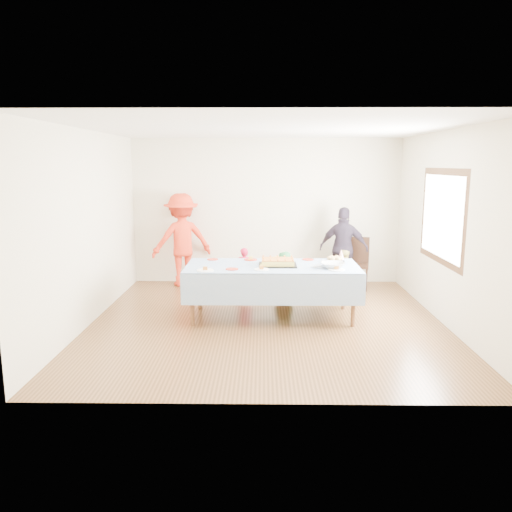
{
  "coord_description": "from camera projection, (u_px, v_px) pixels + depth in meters",
  "views": [
    {
      "loc": [
        -0.06,
        -6.87,
        2.23
      ],
      "look_at": [
        -0.16,
        0.3,
        0.9
      ],
      "focal_mm": 35.0,
      "sensor_mm": 36.0,
      "label": 1
    }
  ],
  "objects": [
    {
      "name": "plate_white_left",
      "position": [
        205.0,
        270.0,
        6.88
      ],
      "size": [
        0.24,
        0.24,
        0.01
      ],
      "primitive_type": "cylinder",
      "color": "white",
      "rests_on": "party_table"
    },
    {
      "name": "adult_left",
      "position": [
        182.0,
        240.0,
        9.19
      ],
      "size": [
        1.26,
        1.0,
        1.71
      ],
      "primitive_type": "imported",
      "rotation": [
        0.0,
        0.0,
        3.52
      ],
      "color": "red",
      "rests_on": "ground"
    },
    {
      "name": "party_table",
      "position": [
        272.0,
        269.0,
        7.26
      ],
      "size": [
        2.5,
        1.1,
        0.78
      ],
      "color": "#58331E",
      "rests_on": "ground"
    },
    {
      "name": "adult_right",
      "position": [
        344.0,
        248.0,
        8.92
      ],
      "size": [
        0.94,
        0.61,
        1.48
      ],
      "primitive_type": "imported",
      "rotation": [
        0.0,
        0.0,
        2.83
      ],
      "color": "#312837",
      "rests_on": "ground"
    },
    {
      "name": "plate_red_far_b",
      "position": [
        251.0,
        260.0,
        7.65
      ],
      "size": [
        0.2,
        0.2,
        0.01
      ],
      "primitive_type": "cylinder",
      "color": "red",
      "rests_on": "party_table"
    },
    {
      "name": "plate_red_far_c",
      "position": [
        276.0,
        260.0,
        7.64
      ],
      "size": [
        0.2,
        0.2,
        0.01
      ],
      "primitive_type": "cylinder",
      "color": "red",
      "rests_on": "party_table"
    },
    {
      "name": "toddler_left",
      "position": [
        244.0,
        270.0,
        8.73
      ],
      "size": [
        0.29,
        0.19,
        0.8
      ],
      "primitive_type": "imported",
      "rotation": [
        0.0,
        0.0,
        3.14
      ],
      "color": "red",
      "rests_on": "ground"
    },
    {
      "name": "plate_red_far_a",
      "position": [
        213.0,
        259.0,
        7.66
      ],
      "size": [
        0.17,
        0.17,
        0.01
      ],
      "primitive_type": "cylinder",
      "color": "red",
      "rests_on": "party_table"
    },
    {
      "name": "plate_red_near",
      "position": [
        232.0,
        269.0,
        6.96
      ],
      "size": [
        0.18,
        0.18,
        0.01
      ],
      "primitive_type": "cylinder",
      "color": "red",
      "rests_on": "party_table"
    },
    {
      "name": "party_hat",
      "position": [
        341.0,
        254.0,
        7.67
      ],
      "size": [
        0.1,
        0.1,
        0.16
      ],
      "primitive_type": "cone",
      "color": "white",
      "rests_on": "party_table"
    },
    {
      "name": "rolls_tray",
      "position": [
        335.0,
        259.0,
        7.5
      ],
      "size": [
        0.3,
        0.3,
        0.09
      ],
      "color": "black",
      "rests_on": "party_table"
    },
    {
      "name": "toddler_mid",
      "position": [
        284.0,
        278.0,
        7.96
      ],
      "size": [
        0.48,
        0.38,
        0.87
      ],
      "primitive_type": "imported",
      "rotation": [
        0.0,
        0.0,
        2.88
      ],
      "color": "#256F36",
      "rests_on": "ground"
    },
    {
      "name": "birthday_cake",
      "position": [
        278.0,
        262.0,
        7.23
      ],
      "size": [
        0.55,
        0.42,
        0.1
      ],
      "color": "black",
      "rests_on": "party_table"
    },
    {
      "name": "plate_white_mid",
      "position": [
        262.0,
        269.0,
        6.94
      ],
      "size": [
        0.21,
        0.21,
        0.01
      ],
      "primitive_type": "cylinder",
      "color": "white",
      "rests_on": "party_table"
    },
    {
      "name": "punch_bowl",
      "position": [
        333.0,
        265.0,
        7.05
      ],
      "size": [
        0.34,
        0.34,
        0.08
      ],
      "primitive_type": "imported",
      "color": "silver",
      "rests_on": "party_table"
    },
    {
      "name": "toddler_right",
      "position": [
        343.0,
        272.0,
        8.66
      ],
      "size": [
        0.46,
        0.42,
        0.77
      ],
      "primitive_type": "imported",
      "rotation": [
        0.0,
        0.0,
        2.74
      ],
      "color": "#D5C363",
      "rests_on": "ground"
    },
    {
      "name": "dining_chair",
      "position": [
        357.0,
        260.0,
        9.04
      ],
      "size": [
        0.48,
        0.48,
        0.93
      ],
      "rotation": [
        0.0,
        0.0,
        -0.21
      ],
      "color": "black",
      "rests_on": "ground"
    },
    {
      "name": "fork_pile",
      "position": [
        319.0,
        266.0,
        7.05
      ],
      "size": [
        0.24,
        0.18,
        0.07
      ],
      "primitive_type": null,
      "color": "white",
      "rests_on": "party_table"
    },
    {
      "name": "ground",
      "position": [
        267.0,
        322.0,
        7.16
      ],
      "size": [
        5.0,
        5.0,
        0.0
      ],
      "primitive_type": "plane",
      "color": "#492D15",
      "rests_on": "ground"
    },
    {
      "name": "plate_white_right",
      "position": [
        336.0,
        270.0,
        6.93
      ],
      "size": [
        0.24,
        0.24,
        0.01
      ],
      "primitive_type": "cylinder",
      "color": "white",
      "rests_on": "party_table"
    },
    {
      "name": "room_walls",
      "position": [
        271.0,
        198.0,
        6.84
      ],
      "size": [
        5.04,
        5.04,
        2.72
      ],
      "color": "beige",
      "rests_on": "ground"
    },
    {
      "name": "plate_red_far_d",
      "position": [
        308.0,
        259.0,
        7.66
      ],
      "size": [
        0.18,
        0.18,
        0.01
      ],
      "primitive_type": "cylinder",
      "color": "red",
      "rests_on": "party_table"
    }
  ]
}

